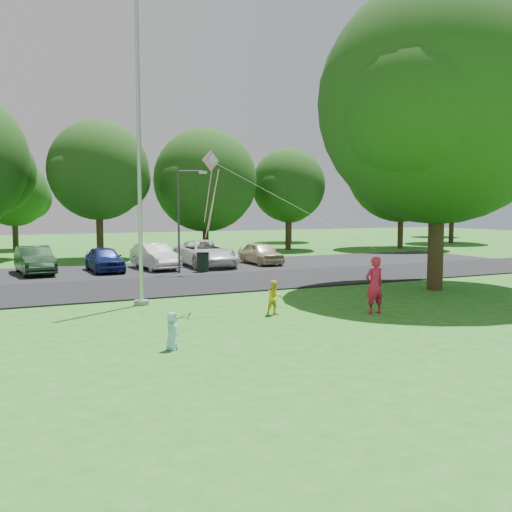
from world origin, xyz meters
name	(u,v)px	position (x,y,z in m)	size (l,w,h in m)	color
ground	(306,323)	(0.00, 0.00, 0.00)	(120.00, 120.00, 0.00)	#236F1D
park_road	(199,284)	(0.00, 9.00, 0.03)	(60.00, 6.00, 0.06)	black
parking_strip	(157,269)	(0.00, 15.50, 0.03)	(42.00, 7.00, 0.06)	black
flagpole	(139,181)	(-3.50, 5.00, 4.17)	(0.50, 0.50, 10.00)	#B7BABF
street_lamp	(183,211)	(0.62, 12.91, 3.11)	(1.37, 0.72, 5.18)	#3F3F44
trash_can	(203,263)	(1.67, 13.00, 0.53)	(0.66, 0.66, 1.04)	black
big_tree	(439,109)	(7.93, 3.38, 7.12)	(10.00, 9.50, 12.12)	#332316
tree_row	(143,171)	(1.59, 24.23, 5.71)	(64.35, 11.94, 10.88)	#332316
horizon_trees	(143,195)	(4.06, 33.88, 4.30)	(77.46, 7.20, 7.02)	#332316
parked_cars	(165,256)	(0.44, 15.42, 0.74)	(13.71, 5.17, 1.44)	black
woman	(374,285)	(2.63, 0.31, 0.89)	(0.65, 0.43, 1.78)	red
child_yellow	(275,298)	(-0.27, 1.45, 0.53)	(0.52, 0.40, 1.07)	yellow
child_blue	(172,331)	(-4.40, -1.34, 0.45)	(0.44, 0.28, 0.90)	#96D5E7
kite	(214,175)	(-1.60, 3.07, 4.30)	(4.63, 3.09, 3.07)	pink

